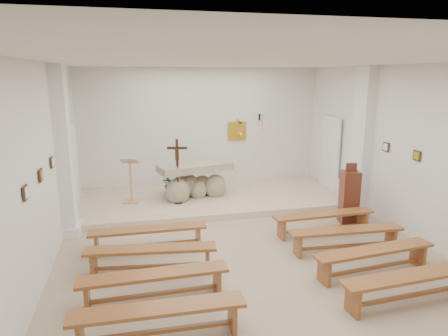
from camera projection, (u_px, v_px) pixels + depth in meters
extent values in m
cube|color=#C8AB90|center=(251.00, 258.00, 7.33)|extent=(7.00, 10.00, 0.00)
cube|color=silver|center=(36.00, 177.00, 6.16)|extent=(0.02, 10.00, 3.50)
cube|color=silver|center=(425.00, 156.00, 7.71)|extent=(0.02, 10.00, 3.50)
cube|color=silver|center=(202.00, 129.00, 11.67)|extent=(7.00, 0.02, 3.50)
cube|color=silver|center=(254.00, 62.00, 6.54)|extent=(7.00, 10.00, 0.02)
cube|color=beige|center=(213.00, 198.00, 10.63)|extent=(6.98, 3.00, 0.15)
cube|color=white|center=(64.00, 152.00, 8.08)|extent=(0.26, 0.55, 3.50)
cube|color=white|center=(362.00, 140.00, 9.58)|extent=(0.26, 0.55, 3.50)
cube|color=gold|center=(237.00, 131.00, 11.89)|extent=(0.55, 0.04, 0.55)
cube|color=black|center=(259.00, 117.00, 11.97)|extent=(0.04, 0.02, 0.20)
cylinder|color=black|center=(261.00, 115.00, 11.81)|extent=(0.02, 0.30, 0.02)
cylinder|color=black|center=(263.00, 121.00, 11.71)|extent=(0.01, 0.01, 0.34)
sphere|color=red|center=(262.00, 128.00, 11.75)|extent=(0.11, 0.11, 0.11)
cube|color=#3B2B1A|center=(25.00, 193.00, 5.41)|extent=(0.03, 0.20, 0.20)
cube|color=#3B2B1A|center=(41.00, 175.00, 6.36)|extent=(0.03, 0.20, 0.20)
cube|color=#3B2B1A|center=(52.00, 162.00, 7.31)|extent=(0.03, 0.20, 0.20)
cube|color=#3B2B1A|center=(417.00, 156.00, 7.90)|extent=(0.03, 0.20, 0.20)
cube|color=#3B2B1A|center=(386.00, 147.00, 8.85)|extent=(0.03, 0.20, 0.20)
cube|color=silver|center=(72.00, 211.00, 9.07)|extent=(0.10, 0.85, 0.52)
cube|color=silver|center=(345.00, 191.00, 10.60)|extent=(0.10, 0.85, 0.52)
ellipsoid|color=tan|center=(178.00, 192.00, 10.05)|extent=(0.62, 0.52, 0.70)
ellipsoid|color=tan|center=(215.00, 187.00, 10.57)|extent=(0.57, 0.49, 0.66)
ellipsoid|color=tan|center=(188.00, 186.00, 10.53)|extent=(0.66, 0.56, 0.62)
ellipsoid|color=tan|center=(202.00, 186.00, 10.70)|extent=(0.53, 0.45, 0.57)
ellipsoid|color=tan|center=(198.00, 190.00, 10.44)|extent=(0.45, 0.38, 0.53)
cube|color=tan|center=(195.00, 167.00, 10.32)|extent=(2.02, 1.18, 0.18)
cube|color=tan|center=(132.00, 201.00, 10.05)|extent=(0.42, 0.42, 0.04)
cylinder|color=tan|center=(131.00, 183.00, 9.94)|extent=(0.05, 0.05, 1.01)
cube|color=tan|center=(130.00, 161.00, 9.79)|extent=(0.48, 0.39, 0.16)
cube|color=white|center=(129.00, 160.00, 9.74)|extent=(0.41, 0.32, 0.13)
cylinder|color=#321A10|center=(178.00, 203.00, 9.98)|extent=(0.21, 0.21, 0.03)
cylinder|color=#321A10|center=(178.00, 184.00, 9.87)|extent=(0.03, 0.03, 0.98)
cube|color=#321A10|center=(177.00, 153.00, 9.69)|extent=(0.07, 0.06, 0.67)
cube|color=#321A10|center=(177.00, 148.00, 9.66)|extent=(0.48, 0.16, 0.06)
cube|color=#321A10|center=(177.00, 154.00, 9.67)|extent=(0.09, 0.06, 0.28)
imported|color=#2A5F26|center=(171.00, 184.00, 10.72)|extent=(0.67, 0.66, 0.56)
cube|color=#582219|center=(349.00, 197.00, 8.96)|extent=(0.44, 0.44, 1.20)
cube|color=#582219|center=(351.00, 167.00, 8.80)|extent=(0.25, 0.10, 0.20)
cube|color=brown|center=(148.00, 229.00, 7.53)|extent=(2.20, 0.37, 0.05)
cube|color=brown|center=(97.00, 245.00, 7.39)|extent=(0.06, 0.32, 0.42)
cube|color=brown|center=(198.00, 236.00, 7.79)|extent=(0.06, 0.32, 0.42)
cube|color=brown|center=(149.00, 245.00, 7.61)|extent=(1.84, 0.08, 0.05)
cube|color=brown|center=(324.00, 214.00, 8.34)|extent=(2.20, 0.42, 0.05)
cube|color=brown|center=(281.00, 229.00, 8.15)|extent=(0.07, 0.32, 0.42)
cube|color=brown|center=(363.00, 220.00, 8.63)|extent=(0.07, 0.32, 0.42)
cube|color=brown|center=(323.00, 229.00, 8.41)|extent=(1.85, 0.12, 0.05)
cube|color=brown|center=(151.00, 249.00, 6.68)|extent=(2.22, 0.63, 0.05)
cube|color=brown|center=(94.00, 264.00, 6.64)|extent=(0.10, 0.32, 0.42)
cube|color=brown|center=(207.00, 259.00, 6.83)|extent=(0.10, 0.32, 0.42)
cube|color=brown|center=(151.00, 266.00, 6.75)|extent=(1.84, 0.29, 0.05)
cube|color=brown|center=(346.00, 230.00, 7.49)|extent=(2.21, 0.46, 0.05)
cube|color=brown|center=(298.00, 245.00, 7.37)|extent=(0.08, 0.32, 0.42)
cube|color=brown|center=(391.00, 238.00, 7.70)|extent=(0.08, 0.32, 0.42)
cube|color=brown|center=(345.00, 246.00, 7.56)|extent=(1.84, 0.15, 0.05)
cube|color=brown|center=(154.00, 274.00, 5.83)|extent=(2.20, 0.39, 0.05)
cube|color=brown|center=(87.00, 297.00, 5.65)|extent=(0.07, 0.32, 0.42)
cube|color=brown|center=(217.00, 281.00, 6.11)|extent=(0.07, 0.32, 0.42)
cube|color=brown|center=(155.00, 294.00, 5.90)|extent=(1.85, 0.10, 0.05)
cube|color=brown|center=(374.00, 250.00, 6.63)|extent=(2.22, 0.56, 0.05)
cube|color=brown|center=(324.00, 272.00, 6.39)|extent=(0.09, 0.32, 0.42)
cube|color=brown|center=(418.00, 255.00, 6.98)|extent=(0.09, 0.32, 0.42)
cube|color=brown|center=(373.00, 268.00, 6.70)|extent=(1.84, 0.24, 0.05)
cube|color=brown|center=(159.00, 309.00, 4.97)|extent=(2.20, 0.39, 0.05)
cube|color=brown|center=(80.00, 335.00, 4.83)|extent=(0.07, 0.32, 0.42)
cube|color=brown|center=(232.00, 316.00, 5.22)|extent=(0.07, 0.32, 0.42)
cube|color=brown|center=(159.00, 331.00, 5.04)|extent=(1.85, 0.10, 0.05)
cube|color=brown|center=(411.00, 276.00, 5.78)|extent=(2.21, 0.49, 0.05)
cube|color=brown|center=(353.00, 301.00, 5.56)|extent=(0.08, 0.32, 0.42)
cube|color=brown|center=(408.00, 296.00, 5.85)|extent=(1.84, 0.18, 0.05)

